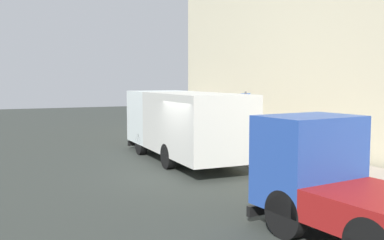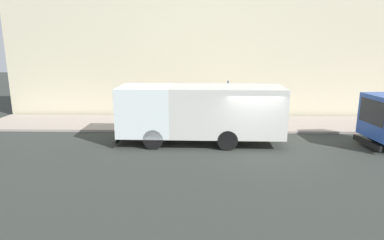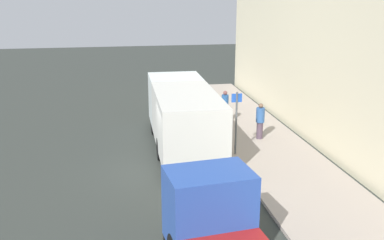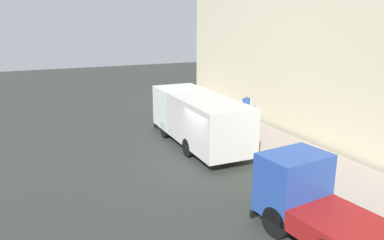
% 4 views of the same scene
% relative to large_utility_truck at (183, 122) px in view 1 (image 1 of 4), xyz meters
% --- Properties ---
extents(ground, '(80.00, 80.00, 0.00)m').
position_rel_large_utility_truck_xyz_m(ground, '(-1.24, -2.42, -1.58)').
color(ground, '#303530').
extents(sidewalk, '(3.83, 30.00, 0.13)m').
position_rel_large_utility_truck_xyz_m(sidewalk, '(3.67, -2.42, -1.52)').
color(sidewalk, '#A2968B').
rests_on(sidewalk, ground).
extents(building_facade, '(0.50, 30.00, 10.02)m').
position_rel_large_utility_truck_xyz_m(building_facade, '(6.09, -2.42, 3.43)').
color(building_facade, beige).
rests_on(building_facade, ground).
extents(large_utility_truck, '(2.60, 7.90, 2.76)m').
position_rel_large_utility_truck_xyz_m(large_utility_truck, '(0.00, 0.00, 0.00)').
color(large_utility_truck, white).
rests_on(large_utility_truck, ground).
extents(small_flatbed_truck, '(2.64, 5.01, 2.47)m').
position_rel_large_utility_truck_xyz_m(small_flatbed_truck, '(-0.53, -9.44, -0.44)').
color(small_flatbed_truck, '#2649A1').
rests_on(small_flatbed_truck, ground).
extents(pedestrian_walking, '(0.43, 0.43, 1.68)m').
position_rel_large_utility_truck_xyz_m(pedestrian_walking, '(3.66, 0.26, -0.58)').
color(pedestrian_walking, '#4B3B4B').
rests_on(pedestrian_walking, sidewalk).
extents(pedestrian_standing, '(0.48, 0.48, 1.72)m').
position_rel_large_utility_truck_xyz_m(pedestrian_standing, '(2.66, 2.94, -0.55)').
color(pedestrian_standing, '#42334C').
rests_on(pedestrian_standing, sidewalk).
extents(traffic_cone_orange, '(0.47, 0.47, 0.67)m').
position_rel_large_utility_truck_xyz_m(traffic_cone_orange, '(2.28, 3.92, -1.12)').
color(traffic_cone_orange, orange).
rests_on(traffic_cone_orange, sidewalk).
extents(street_sign_post, '(0.44, 0.08, 2.67)m').
position_rel_large_utility_truck_xyz_m(street_sign_post, '(2.02, -1.47, 0.12)').
color(street_sign_post, '#4C5156').
rests_on(street_sign_post, sidewalk).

